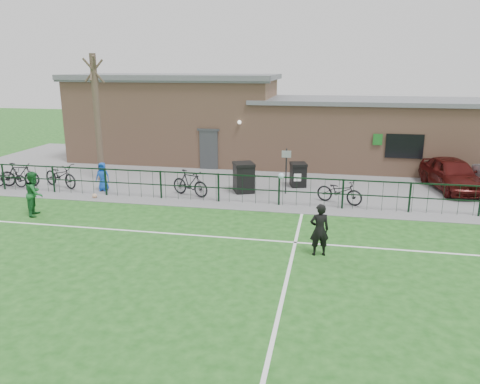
% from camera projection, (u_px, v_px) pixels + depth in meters
% --- Properties ---
extents(ground, '(90.00, 90.00, 0.00)m').
position_uv_depth(ground, '(200.00, 295.00, 11.50)').
color(ground, '#194E17').
rests_on(ground, ground).
extents(paving_strip, '(34.00, 13.00, 0.02)m').
position_uv_depth(paving_strip, '(272.00, 174.00, 24.28)').
color(paving_strip, slate).
rests_on(paving_strip, ground).
extents(pitch_line_touch, '(28.00, 0.10, 0.01)m').
position_uv_depth(pitch_line_touch, '(254.00, 205.00, 18.88)').
color(pitch_line_touch, white).
rests_on(pitch_line_touch, ground).
extents(pitch_line_mid, '(28.00, 0.10, 0.01)m').
position_uv_depth(pitch_line_mid, '(234.00, 238.00, 15.29)').
color(pitch_line_mid, white).
rests_on(pitch_line_mid, ground).
extents(pitch_line_perp, '(0.10, 16.00, 0.01)m').
position_uv_depth(pitch_line_perp, '(281.00, 303.00, 11.12)').
color(pitch_line_perp, white).
rests_on(pitch_line_perp, ground).
extents(perimeter_fence, '(28.00, 0.10, 1.20)m').
position_uv_depth(perimeter_fence, '(254.00, 190.00, 18.92)').
color(perimeter_fence, black).
rests_on(perimeter_fence, ground).
extents(bare_tree, '(0.30, 0.30, 6.00)m').
position_uv_depth(bare_tree, '(97.00, 119.00, 22.16)').
color(bare_tree, '#47372B').
rests_on(bare_tree, ground).
extents(wheelie_bin_left, '(1.11, 1.17, 1.23)m').
position_uv_depth(wheelie_bin_left, '(244.00, 178.00, 20.66)').
color(wheelie_bin_left, black).
rests_on(wheelie_bin_left, paving_strip).
extents(wheelie_bin_right, '(0.84, 0.91, 1.01)m').
position_uv_depth(wheelie_bin_right, '(298.00, 176.00, 21.64)').
color(wheelie_bin_right, black).
rests_on(wheelie_bin_right, paving_strip).
extents(sign_post, '(0.08, 0.08, 2.00)m').
position_uv_depth(sign_post, '(286.00, 171.00, 20.27)').
color(sign_post, black).
rests_on(sign_post, paving_strip).
extents(car_maroon, '(2.51, 4.53, 1.46)m').
position_uv_depth(car_maroon, '(452.00, 174.00, 20.99)').
color(car_maroon, '#400D0B').
rests_on(car_maroon, paving_strip).
extents(bicycle_a, '(1.75, 0.62, 0.92)m').
position_uv_depth(bicycle_a, '(9.00, 177.00, 21.55)').
color(bicycle_a, black).
rests_on(bicycle_a, paving_strip).
extents(bicycle_b, '(1.91, 0.78, 1.12)m').
position_uv_depth(bicycle_b, '(20.00, 175.00, 21.57)').
color(bicycle_b, black).
rests_on(bicycle_b, paving_strip).
extents(bicycle_c, '(2.22, 1.44, 1.10)m').
position_uv_depth(bicycle_c, '(60.00, 175.00, 21.50)').
color(bicycle_c, black).
rests_on(bicycle_c, paving_strip).
extents(bicycle_d, '(1.93, 1.17, 1.12)m').
position_uv_depth(bicycle_d, '(190.00, 183.00, 20.04)').
color(bicycle_d, black).
rests_on(bicycle_d, paving_strip).
extents(bicycle_e, '(2.04, 1.33, 1.01)m').
position_uv_depth(bicycle_e, '(339.00, 191.00, 18.95)').
color(bicycle_e, black).
rests_on(bicycle_e, paving_strip).
extents(spectator_child, '(0.66, 0.47, 1.28)m').
position_uv_depth(spectator_child, '(103.00, 177.00, 20.85)').
color(spectator_child, '#1346B2').
rests_on(spectator_child, paving_strip).
extents(goalkeeper_kick, '(1.95, 3.69, 1.69)m').
position_uv_depth(goalkeeper_kick, '(318.00, 228.00, 13.84)').
color(goalkeeper_kick, black).
rests_on(goalkeeper_kick, ground).
extents(outfield_player, '(0.85, 0.97, 1.67)m').
position_uv_depth(outfield_player, '(35.00, 193.00, 17.47)').
color(outfield_player, '#1C632C').
rests_on(outfield_player, ground).
extents(ball_ground, '(0.20, 0.20, 0.20)m').
position_uv_depth(ball_ground, '(95.00, 196.00, 19.86)').
color(ball_ground, silver).
rests_on(ball_ground, ground).
extents(clubhouse, '(24.25, 5.40, 4.96)m').
position_uv_depth(clubhouse, '(264.00, 124.00, 26.70)').
color(clubhouse, '#AA7C5F').
rests_on(clubhouse, ground).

